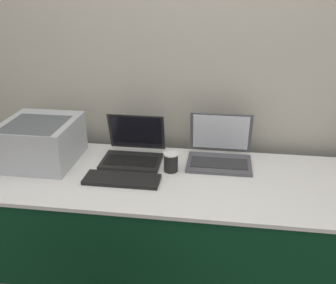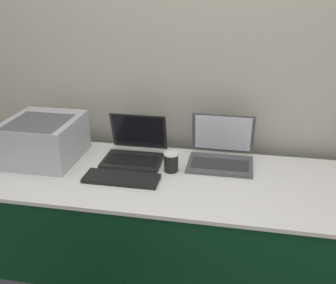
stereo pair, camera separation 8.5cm
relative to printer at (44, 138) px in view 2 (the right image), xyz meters
name	(u,v)px [view 2 (the right image)]	position (x,y,z in m)	size (l,w,h in m)	color
wall_back	(198,59)	(0.82, 0.40, 0.40)	(8.00, 0.05, 2.60)	#B7B2A3
table	(183,240)	(0.82, -0.09, -0.52)	(2.15, 0.74, 0.78)	#0C381E
printer	(44,138)	(0.00, 0.00, 0.00)	(0.38, 0.41, 0.24)	#B2B7BC
laptop_left	(135,150)	(0.50, 0.10, -0.07)	(0.33, 0.30, 0.24)	black
laptop_right	(221,153)	(0.99, 0.14, -0.07)	(0.35, 0.30, 0.26)	#4C4C51
external_keyboard	(121,179)	(0.50, -0.17, -0.12)	(0.39, 0.14, 0.02)	black
coffee_cup	(171,162)	(0.73, -0.02, -0.07)	(0.08, 0.08, 0.10)	black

